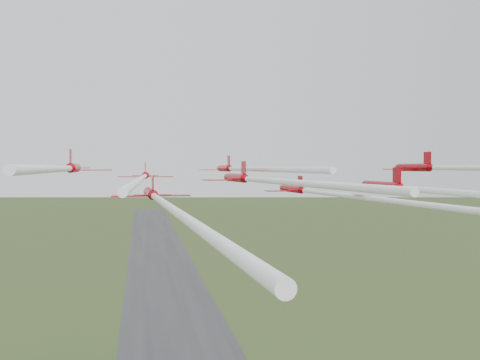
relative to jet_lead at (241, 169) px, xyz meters
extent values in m
cube|color=#303033|center=(-3.63, 194.09, -56.48)|extent=(38.00, 900.00, 0.04)
cylinder|color=#9F000A|center=(-0.41, 13.64, 0.03)|extent=(1.43, 9.00, 1.16)
cone|color=#9F000A|center=(-0.57, 19.07, 0.03)|extent=(1.22, 1.93, 1.16)
cone|color=#9F000A|center=(-0.25, 8.52, 0.03)|extent=(1.09, 1.30, 1.06)
ellipsoid|color=black|center=(-0.47, 15.75, 0.45)|extent=(0.47, 1.02, 0.34)
cube|color=#9F000A|center=(-0.38, 12.79, -0.23)|extent=(9.36, 3.02, 0.11)
cube|color=#9F000A|center=(-0.28, 9.52, 0.03)|extent=(4.26, 1.39, 0.08)
cube|color=#9F000A|center=(-0.29, 9.73, 1.19)|extent=(0.16, 1.90, 2.11)
cylinder|color=silver|center=(0.44, -14.83, -0.02)|extent=(1.99, 45.56, 0.63)
cylinder|color=#9F000A|center=(-14.64, -1.63, -0.93)|extent=(1.24, 7.71, 0.99)
cone|color=#9F000A|center=(-14.49, 3.02, -0.93)|extent=(1.04, 1.66, 0.99)
cone|color=#9F000A|center=(-14.78, -6.01, -0.93)|extent=(0.94, 1.11, 0.90)
ellipsoid|color=black|center=(-14.58, 0.18, -0.57)|extent=(0.41, 0.87, 0.29)
cube|color=#9F000A|center=(-14.66, -2.35, -1.15)|extent=(8.02, 2.60, 0.09)
cube|color=#9F000A|center=(-14.75, -5.15, -0.93)|extent=(3.65, 1.20, 0.07)
cube|color=#9F000A|center=(-14.75, -4.97, 0.07)|extent=(0.14, 1.63, 1.81)
cylinder|color=silver|center=(-15.56, -30.86, -0.97)|extent=(2.08, 48.72, 0.54)
cylinder|color=#9F000A|center=(8.50, 0.81, -3.25)|extent=(1.69, 8.75, 1.13)
cone|color=#9F000A|center=(8.16, 6.07, -3.25)|extent=(1.24, 1.91, 1.13)
cone|color=#9F000A|center=(8.82, -4.14, -3.25)|extent=(1.10, 1.29, 1.02)
ellipsoid|color=black|center=(8.36, 2.85, -2.84)|extent=(0.49, 1.00, 0.33)
cube|color=#9F000A|center=(8.55, -0.01, -3.51)|extent=(9.16, 3.24, 0.10)
cube|color=#9F000A|center=(8.76, -3.17, -3.25)|extent=(4.16, 1.49, 0.08)
cube|color=#9F000A|center=(8.74, -2.97, -2.12)|extent=(0.22, 1.84, 2.05)
cylinder|color=silver|center=(10.61, -31.64, -3.30)|extent=(4.12, 53.91, 0.61)
cylinder|color=#9F000A|center=(-23.55, -13.37, 0.16)|extent=(1.47, 8.89, 1.15)
cone|color=#9F000A|center=(-23.74, -8.01, 0.16)|extent=(1.21, 1.91, 1.15)
cone|color=#9F000A|center=(-23.37, -18.42, 0.16)|extent=(1.09, 1.29, 1.04)
ellipsoid|color=black|center=(-23.63, -11.29, 0.58)|extent=(0.47, 1.00, 0.33)
cube|color=#9F000A|center=(-23.52, -14.20, -0.10)|extent=(9.26, 3.04, 0.10)
cube|color=#9F000A|center=(-23.40, -17.43, 0.16)|extent=(4.21, 1.40, 0.08)
cube|color=#9F000A|center=(-23.41, -17.22, 1.31)|extent=(0.17, 1.88, 2.08)
cylinder|color=silver|center=(-22.74, -35.84, 0.11)|extent=(1.84, 33.71, 0.62)
cylinder|color=#9F000A|center=(-2.74, -10.91, -1.18)|extent=(1.87, 8.95, 1.15)
cone|color=#9F000A|center=(-3.18, -5.55, -1.18)|extent=(1.30, 1.97, 1.15)
cone|color=#9F000A|center=(-2.33, -15.96, -1.18)|extent=(1.14, 1.33, 1.05)
ellipsoid|color=black|center=(-2.91, -8.83, -0.76)|extent=(0.52, 1.03, 0.33)
cube|color=#9F000A|center=(-2.68, -11.74, -1.44)|extent=(9.39, 3.45, 0.10)
cube|color=#9F000A|center=(-2.41, -14.97, -1.18)|extent=(4.27, 1.59, 0.08)
cube|color=#9F000A|center=(-2.43, -14.77, -0.03)|extent=(0.26, 1.88, 2.09)
cylinder|color=silver|center=(-0.82, -34.56, -1.23)|extent=(3.56, 36.10, 0.63)
cylinder|color=#9F000A|center=(23.32, -10.85, 0.21)|extent=(1.15, 8.76, 1.13)
cone|color=#9F000A|center=(23.34, -5.55, 0.21)|extent=(1.14, 1.86, 1.13)
cone|color=#9F000A|center=(23.31, -15.85, 0.21)|extent=(1.03, 1.24, 1.03)
ellipsoid|color=black|center=(23.33, -8.79, 0.62)|extent=(0.44, 0.98, 0.33)
cube|color=#9F000A|center=(23.32, -11.68, -0.05)|extent=(9.07, 2.70, 0.10)
cube|color=#9F000A|center=(23.31, -14.87, 0.21)|extent=(4.12, 1.25, 0.08)
cube|color=#9F000A|center=(23.31, -14.66, 1.34)|extent=(0.11, 1.85, 2.06)
cylinder|color=#9F000A|center=(-14.37, -22.28, -2.61)|extent=(1.45, 8.19, 1.05)
cone|color=#9F000A|center=(-14.61, -17.35, -2.61)|extent=(1.14, 1.78, 1.05)
cone|color=#9F000A|center=(-14.14, -26.92, -2.61)|extent=(1.01, 1.20, 0.96)
ellipsoid|color=black|center=(-14.46, -20.36, -2.23)|extent=(0.45, 0.93, 0.31)
cube|color=#9F000A|center=(-14.33, -23.05, -2.85)|extent=(8.55, 2.90, 0.10)
cube|color=#9F000A|center=(-14.19, -26.01, -2.61)|extent=(3.89, 1.34, 0.08)
cube|color=#9F000A|center=(-14.19, -25.82, -1.56)|extent=(0.18, 1.73, 1.92)
cylinder|color=silver|center=(-13.09, -48.55, -2.66)|extent=(2.63, 42.23, 0.58)
cylinder|color=#9F000A|center=(12.97, -22.23, -2.02)|extent=(1.20, 9.01, 1.16)
cone|color=#9F000A|center=(12.99, -16.78, -2.02)|extent=(1.17, 1.91, 1.16)
cone|color=#9F000A|center=(12.96, -27.37, -2.02)|extent=(1.06, 1.27, 1.06)
ellipsoid|color=black|center=(12.98, -20.12, -1.60)|extent=(0.45, 1.01, 0.34)
cube|color=#9F000A|center=(12.97, -23.08, -2.29)|extent=(9.33, 2.79, 0.11)
cube|color=#9F000A|center=(12.96, -26.36, -2.02)|extent=(4.24, 1.29, 0.08)
cube|color=#9F000A|center=(12.96, -26.15, -0.86)|extent=(0.11, 1.91, 2.12)
camera|label=1|loc=(-15.49, -81.96, 0.28)|focal=40.00mm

